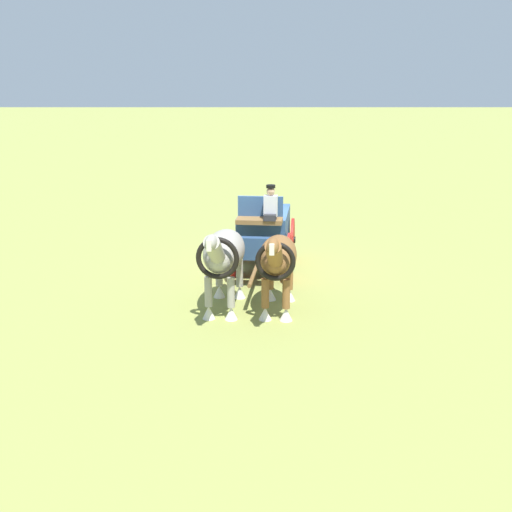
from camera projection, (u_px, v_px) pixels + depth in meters
name	position (u px, v px, depth m)	size (l,w,h in m)	color
ground_plane	(264.00, 269.00, 18.75)	(220.00, 220.00, 0.00)	olive
show_wagon	(264.00, 231.00, 18.28)	(5.49, 1.98, 2.75)	#2D4C7A
draft_horse_near	(278.00, 259.00, 14.92)	(3.03, 1.10, 2.19)	brown
draft_horse_off	(223.00, 255.00, 15.05)	(3.23, 1.20, 2.27)	#9E998E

